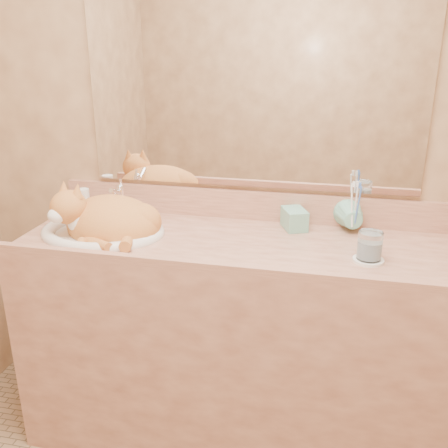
% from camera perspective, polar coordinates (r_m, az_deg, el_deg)
% --- Properties ---
extents(wall_back, '(2.40, 0.02, 2.50)m').
position_cam_1_polar(wall_back, '(1.98, 3.13, 11.73)').
color(wall_back, brown).
rests_on(wall_back, ground).
extents(vanity_counter, '(1.60, 0.55, 0.85)m').
position_cam_1_polar(vanity_counter, '(2.02, 1.33, -13.35)').
color(vanity_counter, brown).
rests_on(vanity_counter, floor).
extents(mirror, '(1.30, 0.02, 0.80)m').
position_cam_1_polar(mirror, '(1.95, 3.15, 15.76)').
color(mirror, white).
rests_on(mirror, wall_back).
extents(sink_basin, '(0.50, 0.42, 0.15)m').
position_cam_1_polar(sink_basin, '(1.93, -13.81, 1.02)').
color(sink_basin, white).
rests_on(sink_basin, vanity_counter).
extents(faucet, '(0.06, 0.11, 0.15)m').
position_cam_1_polar(faucet, '(2.09, -11.69, 2.68)').
color(faucet, white).
rests_on(faucet, vanity_counter).
extents(cat, '(0.46, 0.41, 0.21)m').
position_cam_1_polar(cat, '(1.93, -13.36, 0.66)').
color(cat, '#B8662A').
rests_on(cat, sink_basin).
extents(soap_dispenser, '(0.11, 0.11, 0.18)m').
position_cam_1_polar(soap_dispenser, '(1.89, 8.67, 1.40)').
color(soap_dispenser, '#73B8A0').
rests_on(soap_dispenser, vanity_counter).
extents(toothbrush_cup, '(0.14, 0.14, 0.11)m').
position_cam_1_polar(toothbrush_cup, '(1.92, 14.59, 0.22)').
color(toothbrush_cup, '#73B8A0').
rests_on(toothbrush_cup, vanity_counter).
extents(toothbrushes, '(0.03, 0.03, 0.21)m').
position_cam_1_polar(toothbrushes, '(1.90, 14.78, 2.26)').
color(toothbrushes, white).
rests_on(toothbrushes, toothbrush_cup).
extents(saucer, '(0.10, 0.10, 0.01)m').
position_cam_1_polar(saucer, '(1.72, 16.16, -3.99)').
color(saucer, white).
rests_on(saucer, vanity_counter).
extents(water_glass, '(0.08, 0.08, 0.09)m').
position_cam_1_polar(water_glass, '(1.70, 16.33, -2.38)').
color(water_glass, white).
rests_on(water_glass, saucer).
extents(lotion_bottle, '(0.05, 0.05, 0.12)m').
position_cam_1_polar(lotion_bottle, '(2.14, -15.72, 2.31)').
color(lotion_bottle, white).
rests_on(lotion_bottle, vanity_counter).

